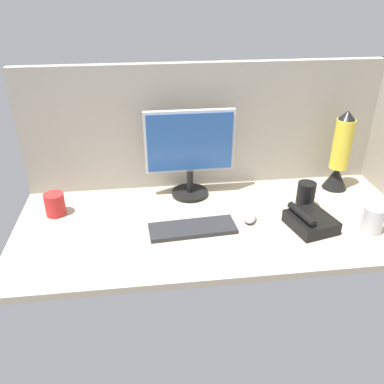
% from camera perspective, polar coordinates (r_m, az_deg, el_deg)
% --- Properties ---
extents(ground_plane, '(1.80, 0.80, 0.03)m').
position_cam_1_polar(ground_plane, '(1.82, 4.01, -4.26)').
color(ground_plane, tan).
extents(cubicle_wall_back, '(1.80, 0.05, 0.61)m').
position_cam_1_polar(cubicle_wall_back, '(2.01, 2.30, 9.32)').
color(cubicle_wall_back, gray).
rests_on(cubicle_wall_back, ground_plane).
extents(monitor, '(0.42, 0.18, 0.43)m').
position_cam_1_polar(monitor, '(1.91, -0.33, 6.01)').
color(monitor, black).
rests_on(monitor, ground_plane).
extents(keyboard, '(0.38, 0.16, 0.02)m').
position_cam_1_polar(keyboard, '(1.72, 0.07, -5.19)').
color(keyboard, '#262628').
rests_on(keyboard, ground_plane).
extents(mouse, '(0.08, 0.11, 0.03)m').
position_cam_1_polar(mouse, '(1.80, 8.18, -3.57)').
color(mouse, '#99999E').
rests_on(mouse, ground_plane).
extents(mug_red_plastic, '(0.09, 0.09, 0.10)m').
position_cam_1_polar(mug_red_plastic, '(1.92, -18.87, -1.66)').
color(mug_red_plastic, red).
rests_on(mug_red_plastic, ground_plane).
extents(mug_black_travel, '(0.08, 0.08, 0.13)m').
position_cam_1_polar(mug_black_travel, '(1.93, 15.82, -0.47)').
color(mug_black_travel, black).
rests_on(mug_black_travel, ground_plane).
extents(mug_steel, '(0.09, 0.09, 0.12)m').
position_cam_1_polar(mug_steel, '(1.86, 24.27, -3.59)').
color(mug_steel, '#B2B2B7').
rests_on(mug_steel, ground_plane).
extents(lava_lamp, '(0.12, 0.12, 0.41)m').
position_cam_1_polar(lava_lamp, '(2.13, 20.21, 4.70)').
color(lava_lamp, black).
rests_on(lava_lamp, ground_plane).
extents(desk_phone, '(0.21, 0.22, 0.09)m').
position_cam_1_polar(desk_phone, '(1.80, 16.41, -4.03)').
color(desk_phone, black).
rests_on(desk_phone, ground_plane).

